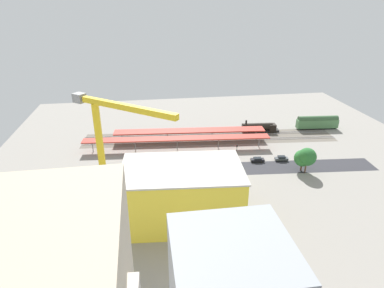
% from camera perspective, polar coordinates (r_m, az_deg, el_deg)
% --- Properties ---
extents(ground_plane, '(160.66, 160.66, 0.00)m').
position_cam_1_polar(ground_plane, '(112.80, 5.35, -3.29)').
color(ground_plane, gray).
rests_on(ground_plane, ground).
extents(rail_bed, '(101.20, 21.78, 0.01)m').
position_cam_1_polar(rail_bed, '(132.45, 3.13, 1.09)').
color(rail_bed, '#665E54').
rests_on(rail_bed, ground).
extents(street_asphalt, '(100.81, 16.76, 0.01)m').
position_cam_1_polar(street_asphalt, '(109.04, 5.88, -4.34)').
color(street_asphalt, '#2D2D33').
rests_on(street_asphalt, ground).
extents(track_rails, '(100.12, 15.39, 0.12)m').
position_cam_1_polar(track_rails, '(132.38, 3.13, 1.16)').
color(track_rails, '#9E9EA8').
rests_on(track_rails, ground).
extents(platform_canopy_near, '(68.81, 9.75, 4.59)m').
position_cam_1_polar(platform_canopy_near, '(120.57, -2.62, 0.95)').
color(platform_canopy_near, '#A82D23').
rests_on(platform_canopy_near, ground).
extents(platform_canopy_far, '(59.07, 9.80, 4.36)m').
position_cam_1_polar(platform_canopy_far, '(128.29, -0.39, 2.33)').
color(platform_canopy_far, '#A82D23').
rests_on(platform_canopy_far, ground).
extents(locomotive, '(15.70, 4.17, 5.39)m').
position_cam_1_polar(locomotive, '(140.27, 11.82, 2.79)').
color(locomotive, black).
rests_on(locomotive, ground).
extents(passenger_coach, '(17.93, 4.21, 5.83)m').
position_cam_1_polar(passenger_coach, '(150.32, 21.01, 3.58)').
color(passenger_coach, black).
rests_on(passenger_coach, ground).
extents(parked_car_0, '(4.64, 2.24, 1.65)m').
position_cam_1_polar(parked_car_0, '(117.78, 15.31, -2.46)').
color(parked_car_0, black).
rests_on(parked_car_0, ground).
extents(parked_car_1, '(4.76, 2.23, 1.51)m').
position_cam_1_polar(parked_car_1, '(115.14, 11.33, -2.71)').
color(parked_car_1, black).
rests_on(parked_car_1, ground).
extents(parked_car_2, '(4.53, 2.13, 1.80)m').
position_cam_1_polar(parked_car_2, '(112.45, 7.22, -3.02)').
color(parked_car_2, black).
rests_on(parked_car_2, ground).
extents(parked_car_3, '(4.21, 2.20, 1.62)m').
position_cam_1_polar(parked_car_3, '(110.80, 2.94, -3.33)').
color(parked_car_3, black).
rests_on(parked_car_3, ground).
extents(parked_car_4, '(4.89, 2.17, 1.66)m').
position_cam_1_polar(parked_car_4, '(109.41, -1.19, -3.66)').
color(parked_car_4, black).
rests_on(parked_car_4, ground).
extents(parked_car_5, '(4.78, 2.16, 1.72)m').
position_cam_1_polar(parked_car_5, '(109.32, -5.82, -3.80)').
color(parked_car_5, black).
rests_on(parked_car_5, ground).
extents(parked_car_6, '(4.93, 2.21, 1.77)m').
position_cam_1_polar(parked_car_6, '(108.44, -9.86, -4.29)').
color(parked_car_6, black).
rests_on(parked_car_6, ground).
extents(construction_building, '(29.91, 19.64, 14.28)m').
position_cam_1_polar(construction_building, '(82.14, -1.67, -8.78)').
color(construction_building, yellow).
rests_on(construction_building, ground).
extents(construction_roof_slab, '(30.56, 20.28, 0.40)m').
position_cam_1_polar(construction_roof_slab, '(78.39, -1.74, -4.27)').
color(construction_roof_slab, '#ADA89E').
rests_on(construction_roof_slab, construction_building).
extents(tower_crane, '(21.63, 17.88, 32.90)m').
position_cam_1_polar(tower_crane, '(75.31, -14.40, -1.94)').
color(tower_crane, gray).
rests_on(tower_crane, ground).
extents(box_truck_0, '(9.96, 4.00, 3.14)m').
position_cam_1_polar(box_truck_0, '(98.34, -1.58, -6.56)').
color(box_truck_0, black).
rests_on(box_truck_0, ground).
extents(street_tree_0, '(5.41, 5.41, 7.19)m').
position_cam_1_polar(street_tree_0, '(111.41, 18.69, -2.36)').
color(street_tree_0, brown).
rests_on(street_tree_0, ground).
extents(street_tree_1, '(4.75, 4.75, 7.97)m').
position_cam_1_polar(street_tree_1, '(99.68, -4.48, -3.56)').
color(street_tree_1, brown).
rests_on(street_tree_1, ground).
extents(street_tree_2, '(5.76, 5.76, 8.47)m').
position_cam_1_polar(street_tree_2, '(110.20, 19.43, -2.12)').
color(street_tree_2, brown).
rests_on(street_tree_2, ground).
extents(traffic_light, '(0.50, 0.36, 6.57)m').
position_cam_1_polar(traffic_light, '(112.16, 7.79, -1.11)').
color(traffic_light, '#333333').
rests_on(traffic_light, ground).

